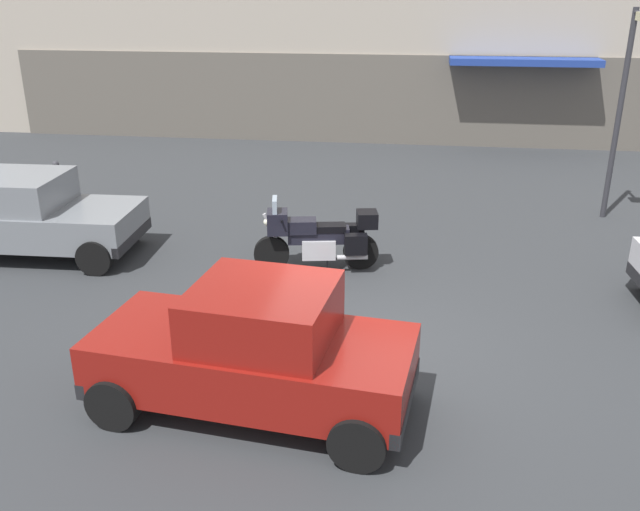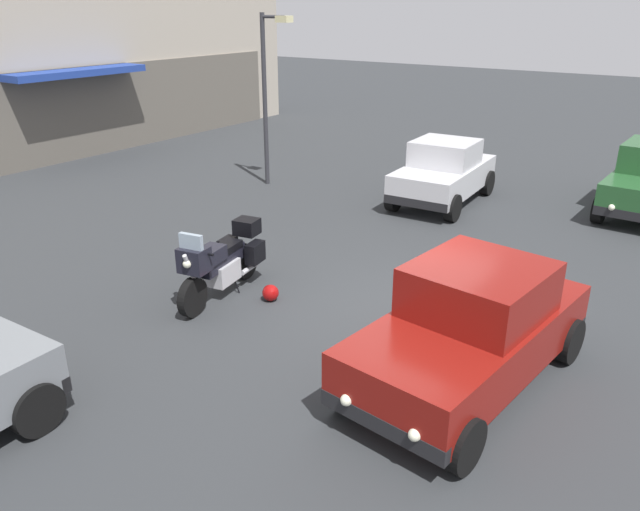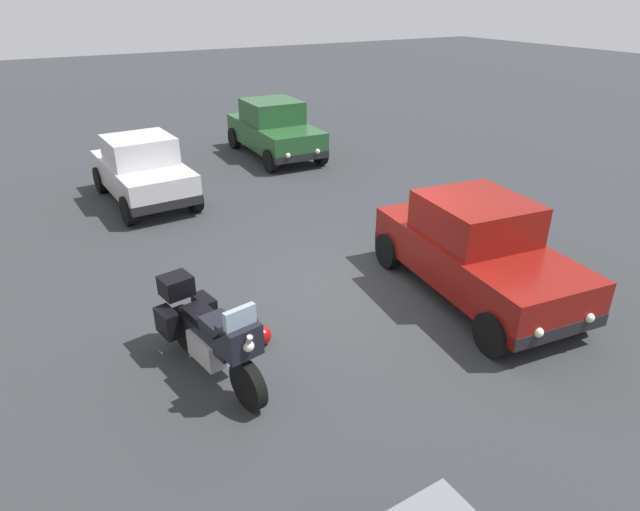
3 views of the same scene
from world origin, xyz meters
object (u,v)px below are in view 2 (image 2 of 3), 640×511
object	(u,v)px
car_hatchback_near	(471,328)
car_compact_side	(444,172)
streetlamp_curbside	(269,83)
motorcycle	(221,261)
helmet	(271,293)

from	to	relation	value
car_hatchback_near	car_compact_side	bearing A→B (deg)	-146.61
car_compact_side	streetlamp_curbside	size ratio (longest dim) A/B	0.80
car_compact_side	streetlamp_curbside	bearing A→B (deg)	100.96
motorcycle	car_compact_side	size ratio (longest dim) A/B	0.64
motorcycle	car_hatchback_near	bearing A→B (deg)	77.95
motorcycle	car_compact_side	xyz separation A→B (m)	(7.03, -0.86, 0.15)
car_hatchback_near	car_compact_side	xyz separation A→B (m)	(7.17, 3.60, -0.04)
helmet	streetlamp_curbside	size ratio (longest dim) A/B	0.06
car_hatchback_near	streetlamp_curbside	size ratio (longest dim) A/B	0.90
streetlamp_curbside	car_hatchback_near	bearing A→B (deg)	-126.50
helmet	car_compact_side	xyz separation A→B (m)	(6.75, -0.03, 0.63)
motorcycle	car_compact_side	distance (m)	7.08
car_hatchback_near	helmet	bearing A→B (deg)	-89.81
car_compact_side	helmet	bearing A→B (deg)	176.65
streetlamp_curbside	motorcycle	bearing A→B (deg)	-147.90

